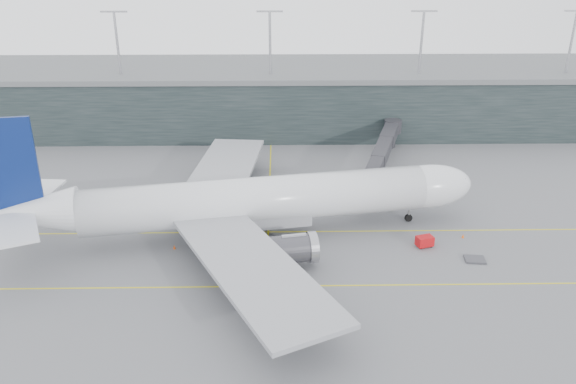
{
  "coord_description": "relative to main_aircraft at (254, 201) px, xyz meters",
  "views": [
    {
      "loc": [
        6.69,
        -84.21,
        40.84
      ],
      "look_at": [
        8.17,
        -4.0,
        6.93
      ],
      "focal_mm": 35.0,
      "sensor_mm": 36.0,
      "label": 1
    }
  ],
  "objects": [
    {
      "name": "cone_nose",
      "position": [
        32.62,
        -1.5,
        -5.56
      ],
      "size": [
        0.41,
        0.41,
        0.65
      ],
      "primitive_type": "cone",
      "color": "#FF5C0E",
      "rests_on": "ground"
    },
    {
      "name": "baggage_dolly",
      "position": [
        32.19,
        -8.55,
        -5.71
      ],
      "size": [
        3.09,
        2.59,
        0.29
      ],
      "primitive_type": "cube",
      "rotation": [
        0.0,
        0.0,
        -0.11
      ],
      "color": "#39383E",
      "rests_on": "ground"
    },
    {
      "name": "uld_a",
      "position": [
        -7.63,
        16.08,
        -4.99
      ],
      "size": [
        2.14,
        1.86,
        1.7
      ],
      "rotation": [
        0.0,
        0.0,
        -0.22
      ],
      "color": "#3F3E44",
      "rests_on": "ground"
    },
    {
      "name": "ground",
      "position": [
        -2.93,
        5.08,
        -5.89
      ],
      "size": [
        320.0,
        320.0,
        0.0
      ],
      "primitive_type": "plane",
      "color": "#525257",
      "rests_on": "ground"
    },
    {
      "name": "cone_wing_port",
      "position": [
        4.32,
        14.51,
        -5.5
      ],
      "size": [
        0.48,
        0.48,
        0.76
      ],
      "primitive_type": "cone",
      "color": "orange",
      "rests_on": "ground"
    },
    {
      "name": "uld_c",
      "position": [
        -4.39,
        14.99,
        -4.93
      ],
      "size": [
        2.15,
        1.79,
        1.81
      ],
      "rotation": [
        0.0,
        0.0,
        -0.1
      ],
      "color": "#3F3E44",
      "rests_on": "ground"
    },
    {
      "name": "cone_wing_stbd",
      "position": [
        5.69,
        -15.31,
        -5.51
      ],
      "size": [
        0.47,
        0.47,
        0.75
      ],
      "primitive_type": "cone",
      "color": "#D4510B",
      "rests_on": "ground"
    },
    {
      "name": "main_aircraft",
      "position": [
        0.0,
        0.0,
        0.0
      ],
      "size": [
        74.56,
        69.19,
        20.97
      ],
      "rotation": [
        0.0,
        0.0,
        0.18
      ],
      "color": "silver",
      "rests_on": "ground"
    },
    {
      "name": "taxiline_lead_main",
      "position": [
        2.07,
        25.08,
        -5.88
      ],
      "size": [
        0.25,
        60.0,
        0.02
      ],
      "primitive_type": "cube",
      "color": "#D1C813",
      "rests_on": "ground"
    },
    {
      "name": "taxiline_b",
      "position": [
        -2.93,
        -14.92,
        -5.88
      ],
      "size": [
        160.0,
        0.25,
        0.02
      ],
      "primitive_type": "cube",
      "color": "#D1C813",
      "rests_on": "ground"
    },
    {
      "name": "jet_bridge",
      "position": [
        23.03,
        28.08,
        -1.08
      ],
      "size": [
        15.46,
        43.8,
        6.42
      ],
      "rotation": [
        0.0,
        0.0,
        -0.3
      ],
      "color": "#28272C",
      "rests_on": "ground"
    },
    {
      "name": "cone_tail",
      "position": [
        -12.01,
        -4.28,
        -5.56
      ],
      "size": [
        0.41,
        0.41,
        0.65
      ],
      "primitive_type": "cone",
      "color": "#EE510D",
      "rests_on": "ground"
    },
    {
      "name": "gse_cart",
      "position": [
        25.85,
        -4.24,
        -4.94
      ],
      "size": [
        2.84,
        2.25,
        1.69
      ],
      "rotation": [
        0.0,
        0.0,
        0.3
      ],
      "color": "#B30C10",
      "rests_on": "ground"
    },
    {
      "name": "taxiline_a",
      "position": [
        -2.93,
        1.08,
        -5.88
      ],
      "size": [
        160.0,
        0.25,
        0.02
      ],
      "primitive_type": "cube",
      "color": "#D1C813",
      "rests_on": "ground"
    },
    {
      "name": "terminal",
      "position": [
        -2.93,
        63.08,
        1.73
      ],
      "size": [
        240.0,
        36.0,
        29.0
      ],
      "color": "black",
      "rests_on": "ground"
    },
    {
      "name": "uld_b",
      "position": [
        -3.91,
        15.89,
        -4.84
      ],
      "size": [
        2.26,
        1.84,
        2.0
      ],
      "rotation": [
        0.0,
        0.0,
        -0.04
      ],
      "color": "#3F3E44",
      "rests_on": "ground"
    }
  ]
}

